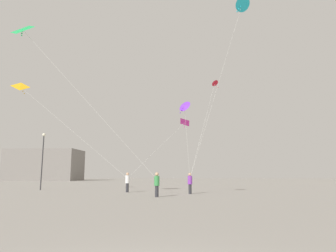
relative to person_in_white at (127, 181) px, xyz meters
name	(u,v)px	position (x,y,z in m)	size (l,w,h in m)	color
person_in_white	(127,181)	(0.00, 0.00, 0.00)	(0.40, 0.40, 1.84)	#2D2D33
person_in_green	(157,183)	(3.13, -6.09, -0.02)	(0.39, 0.39, 1.81)	#2D2D33
person_in_purple	(190,182)	(5.80, -2.35, -0.02)	(0.39, 0.39, 1.80)	#2D2D33
kite_cyan_diamond	(242,6)	(9.68, -7.36, 13.51)	(4.65, 5.69, 13.85)	#1EB2C6
kite_magenta_delta	(184,123)	(5.75, 8.49, 7.09)	(6.62, 9.58, 7.28)	#D12899
kite_amber_delta	(23,89)	(-10.29, -0.79, 8.91)	(11.26, 1.31, 9.23)	yellow
kite_crimson_diamond	(215,84)	(10.05, 11.28, 12.96)	(4.97, 14.53, 13.33)	red
kite_violet_diamond	(184,106)	(5.31, -4.10, 6.32)	(1.24, 2.36, 6.57)	purple
kite_emerald_delta	(24,32)	(-6.54, -8.43, 11.00)	(10.80, 3.06, 11.33)	green
building_left_hall	(45,165)	(-33.07, 58.44, 3.39)	(20.25, 11.93, 8.81)	gray
lamppost_east	(43,153)	(-10.07, 4.10, 3.03)	(0.36, 0.36, 6.22)	#2D2D30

